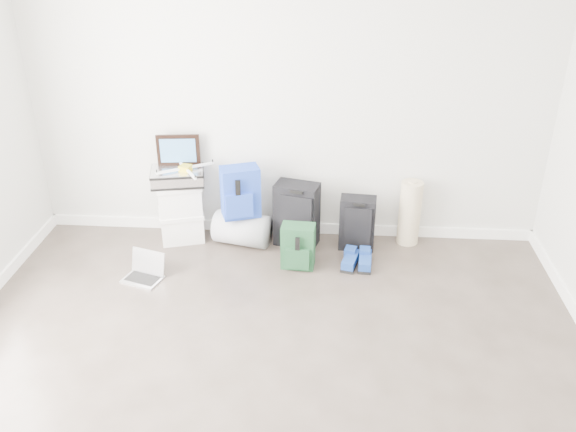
# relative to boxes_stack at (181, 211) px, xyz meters

# --- Properties ---
(room_envelope) EXTENTS (4.52, 5.02, 2.71)m
(room_envelope) POSITION_rel_boxes_stack_xyz_m (0.95, -2.28, 1.44)
(room_envelope) COLOR beige
(room_envelope) RESTS_ON ground
(boxes_stack) EXTENTS (0.47, 0.42, 0.56)m
(boxes_stack) POSITION_rel_boxes_stack_xyz_m (0.00, 0.00, 0.00)
(boxes_stack) COLOR silver
(boxes_stack) RESTS_ON ground
(briefcase) EXTENTS (0.50, 0.41, 0.13)m
(briefcase) POSITION_rel_boxes_stack_xyz_m (0.00, 0.00, 0.34)
(briefcase) COLOR #B2B2B7
(briefcase) RESTS_ON boxes_stack
(painting) EXTENTS (0.38, 0.07, 0.28)m
(painting) POSITION_rel_boxes_stack_xyz_m (0.00, 0.10, 0.55)
(painting) COLOR black
(painting) RESTS_ON briefcase
(drone) EXTENTS (0.46, 0.46, 0.05)m
(drone) POSITION_rel_boxes_stack_xyz_m (0.08, -0.02, 0.43)
(drone) COLOR gold
(drone) RESTS_ON briefcase
(duffel_bag) EXTENTS (0.54, 0.41, 0.30)m
(duffel_bag) POSITION_rel_boxes_stack_xyz_m (0.56, -0.06, -0.13)
(duffel_bag) COLOR gray
(duffel_bag) RESTS_ON ground
(blue_backpack) EXTENTS (0.37, 0.33, 0.45)m
(blue_backpack) POSITION_rel_boxes_stack_xyz_m (0.56, -0.09, 0.24)
(blue_backpack) COLOR #171D95
(blue_backpack) RESTS_ON duffel_bag
(large_suitcase) EXTENTS (0.42, 0.32, 0.59)m
(large_suitcase) POSITION_rel_boxes_stack_xyz_m (1.05, -0.02, 0.01)
(large_suitcase) COLOR black
(large_suitcase) RESTS_ON ground
(green_backpack) EXTENTS (0.29, 0.22, 0.39)m
(green_backpack) POSITION_rel_boxes_stack_xyz_m (1.09, -0.41, -0.09)
(green_backpack) COLOR #123321
(green_backpack) RESTS_ON ground
(carry_on) EXTENTS (0.32, 0.22, 0.49)m
(carry_on) POSITION_rel_boxes_stack_xyz_m (1.59, -0.06, -0.04)
(carry_on) COLOR black
(carry_on) RESTS_ON ground
(shoes) EXTENTS (0.27, 0.30, 0.09)m
(shoes) POSITION_rel_boxes_stack_xyz_m (1.59, -0.37, -0.24)
(shoes) COLOR black
(shoes) RESTS_ON ground
(rolled_rug) EXTENTS (0.19, 0.19, 0.59)m
(rolled_rug) POSITION_rel_boxes_stack_xyz_m (2.06, 0.08, 0.02)
(rolled_rug) COLOR #C1B488
(rolled_rug) RESTS_ON ground
(laptop) EXTENTS (0.36, 0.30, 0.22)m
(laptop) POSITION_rel_boxes_stack_xyz_m (-0.16, -0.68, -0.23)
(laptop) COLOR silver
(laptop) RESTS_ON ground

